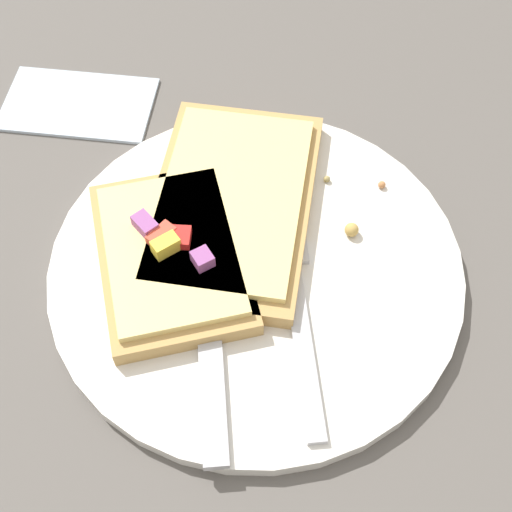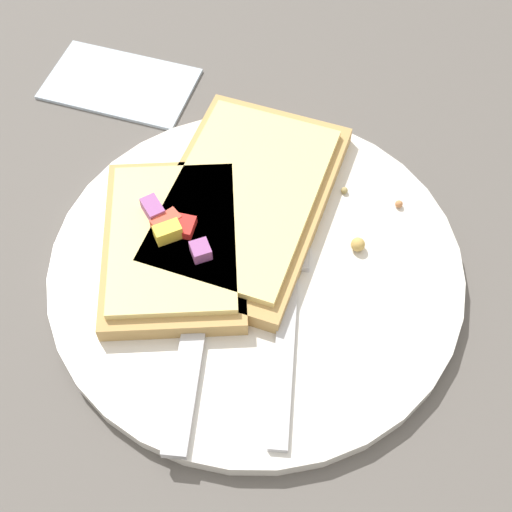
{
  "view_description": "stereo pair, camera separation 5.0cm",
  "coord_description": "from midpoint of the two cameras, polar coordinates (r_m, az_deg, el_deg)",
  "views": [
    {
      "loc": [
        0.03,
        -0.28,
        0.44
      ],
      "look_at": [
        0.0,
        0.0,
        0.02
      ],
      "focal_mm": 50.0,
      "sensor_mm": 36.0,
      "label": 1
    },
    {
      "loc": [
        0.08,
        -0.26,
        0.44
      ],
      "look_at": [
        0.0,
        0.0,
        0.02
      ],
      "focal_mm": 50.0,
      "sensor_mm": 36.0,
      "label": 2
    }
  ],
  "objects": [
    {
      "name": "ground_plane",
      "position": [
        0.52,
        2.75,
        -1.53
      ],
      "size": [
        4.0,
        4.0,
        0.0
      ],
      "primitive_type": "plane",
      "color": "#56514C"
    },
    {
      "name": "plate",
      "position": [
        0.52,
        2.78,
        -1.18
      ],
      "size": [
        0.3,
        0.3,
        0.01
      ],
      "color": "silver",
      "rests_on": "ground"
    },
    {
      "name": "fork",
      "position": [
        0.5,
        5.52,
        -2.6
      ],
      "size": [
        0.07,
        0.21,
        0.01
      ],
      "rotation": [
        0.0,
        0.0,
        8.08
      ],
      "color": "#B7B7BC",
      "rests_on": "plate"
    },
    {
      "name": "knife",
      "position": [
        0.49,
        -1.9,
        -5.63
      ],
      "size": [
        0.06,
        0.22,
        0.01
      ],
      "rotation": [
        0.0,
        0.0,
        8.06
      ],
      "color": "#B7B7BC",
      "rests_on": "plate"
    },
    {
      "name": "pizza_slice_main",
      "position": [
        0.53,
        1.66,
        4.25
      ],
      "size": [
        0.12,
        0.19,
        0.03
      ],
      "rotation": [
        0.0,
        0.0,
        4.68
      ],
      "color": "tan",
      "rests_on": "plate"
    },
    {
      "name": "pizza_slice_corner",
      "position": [
        0.51,
        -3.81,
        0.9
      ],
      "size": [
        0.14,
        0.17,
        0.03
      ],
      "rotation": [
        0.0,
        0.0,
        5.07
      ],
      "color": "tan",
      "rests_on": "plate"
    },
    {
      "name": "crumb_scatter",
      "position": [
        0.52,
        4.69,
        0.91
      ],
      "size": [
        0.16,
        0.11,
        0.01
      ],
      "color": "#C1824E",
      "rests_on": "plate"
    },
    {
      "name": "napkin",
      "position": [
        0.65,
        -8.64,
        13.42
      ],
      "size": [
        0.13,
        0.08,
        0.01
      ],
      "color": "silver",
      "rests_on": "ground"
    }
  ]
}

